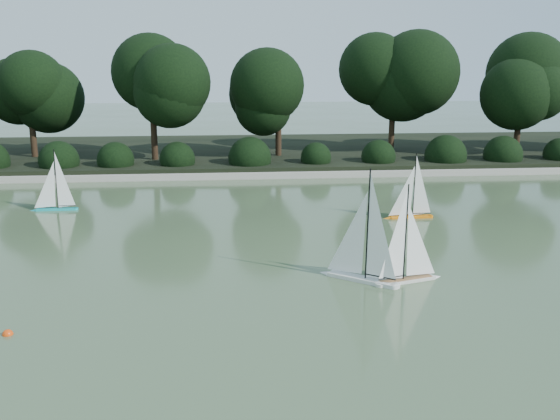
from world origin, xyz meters
The scene contains 10 objects.
ground centered at (0.00, 0.00, 0.00)m, with size 80.00×80.00×0.00m, color #33462A.
pond_coping centered at (0.00, 9.00, 0.09)m, with size 40.00×0.35×0.18m, color gray.
far_bank centered at (0.00, 13.00, 0.15)m, with size 40.00×8.00×0.30m, color black.
tree_line centered at (1.23, 11.44, 2.64)m, with size 26.31×3.93×4.39m.
shrub_hedge centered at (0.00, 9.90, 0.45)m, with size 29.10×1.10×1.10m.
sailboat_white_a centered at (1.34, 0.28, 0.31)m, with size 1.24×1.01×1.95m.
sailboat_white_b centered at (2.20, 0.14, 0.26)m, with size 1.24×0.54×1.71m.
sailboat_orange centered at (3.27, 4.07, 0.25)m, with size 1.15×0.22×1.56m.
sailboat_teal centered at (-4.81, 5.49, 0.24)m, with size 1.11×0.21×1.52m.
race_buoy centered at (-3.59, -1.36, 0.00)m, with size 0.14×0.14×0.14m, color #DA400B.
Camera 1 is at (-0.70, -9.10, 3.52)m, focal length 40.00 mm.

